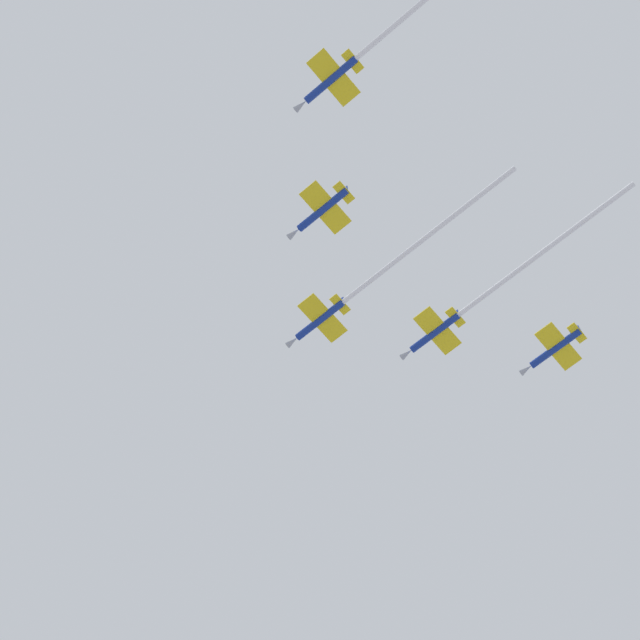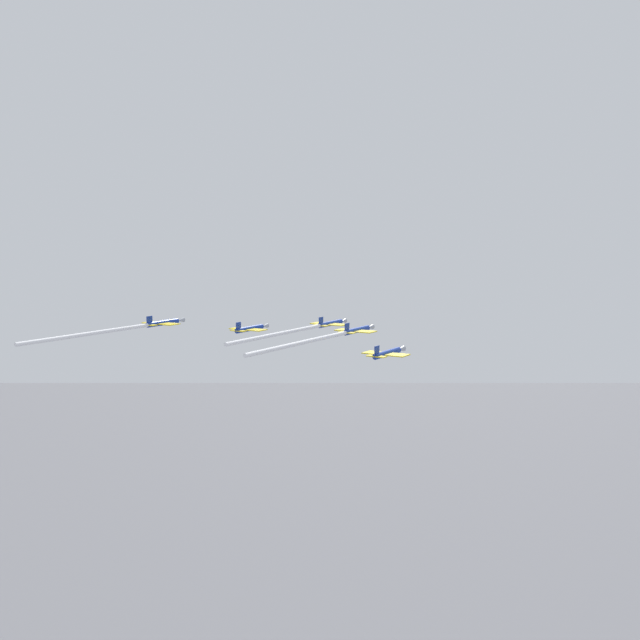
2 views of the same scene
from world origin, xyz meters
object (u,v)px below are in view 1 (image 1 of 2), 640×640
at_px(jet_lead, 372,280).
at_px(jet_starboard_outer, 554,349).
at_px(jet_port_outer, 387,32).
at_px(jet_port_inner, 321,211).
at_px(jet_starboard_inner, 488,293).

height_order(jet_lead, jet_starboard_outer, jet_lead).
height_order(jet_port_outer, jet_starboard_outer, jet_port_outer).
relative_size(jet_lead, jet_starboard_outer, 3.84).
bearing_deg(jet_lead, jet_starboard_outer, -28.05).
relative_size(jet_port_inner, jet_port_outer, 0.26).
xyz_separation_m(jet_port_inner, jet_port_outer, (-25.02, 15.35, 1.91)).
height_order(jet_port_inner, jet_port_outer, jet_port_outer).
bearing_deg(jet_starboard_inner, jet_lead, 138.48).
bearing_deg(jet_port_inner, jet_lead, 5.99).
bearing_deg(jet_port_outer, jet_starboard_outer, 11.02).
bearing_deg(jet_starboard_inner, jet_port_inner, 158.68).
relative_size(jet_port_inner, jet_starboard_outer, 1.00).
bearing_deg(jet_port_outer, jet_port_inner, 60.11).
bearing_deg(jet_starboard_inner, jet_starboard_outer, -10.22).
xyz_separation_m(jet_lead, jet_port_inner, (-1.11, 14.67, -0.83)).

